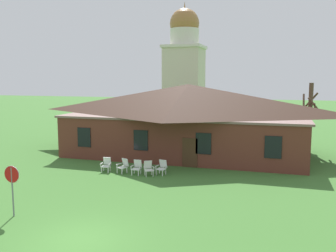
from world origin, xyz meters
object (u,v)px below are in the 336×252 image
stop_sign (12,180)px  lawn_chair_middle (148,168)px  lawn_chair_left_end (137,167)px  lawn_chair_near_door (123,165)px  lawn_chair_by_porch (106,164)px  lawn_chair_right_end (162,167)px

stop_sign → lawn_chair_middle: stop_sign is taller
lawn_chair_left_end → lawn_chair_near_door: bearing=173.7°
stop_sign → lawn_chair_by_porch: bearing=87.2°
lawn_chair_near_door → lawn_chair_left_end: bearing=-6.3°
stop_sign → lawn_chair_middle: (3.50, 8.43, -1.18)m
lawn_chair_near_door → stop_sign: bearing=-100.9°
lawn_chair_middle → lawn_chair_right_end: bearing=34.9°
stop_sign → lawn_chair_near_door: bearing=79.1°
lawn_chair_right_end → lawn_chair_middle: bearing=-145.1°
lawn_chair_near_door → lawn_chair_left_end: 1.03m
stop_sign → lawn_chair_left_end: bearing=72.5°
stop_sign → lawn_chair_right_end: stop_sign is taller
lawn_chair_near_door → lawn_chair_right_end: (2.59, 0.35, 0.00)m
lawn_chair_left_end → lawn_chair_right_end: bearing=16.4°
lawn_chair_left_end → lawn_chair_by_porch: bearing=177.6°
lawn_chair_by_porch → lawn_chair_middle: (3.08, -0.15, 0.00)m
stop_sign → lawn_chair_right_end: bearing=64.6°
lawn_chair_by_porch → lawn_chair_right_end: bearing=5.5°
stop_sign → lawn_chair_left_end: stop_sign is taller
stop_sign → lawn_chair_left_end: (2.67, 8.49, -1.18)m
stop_sign → lawn_chair_left_end: 8.98m
lawn_chair_right_end → lawn_chair_by_porch: bearing=-174.5°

